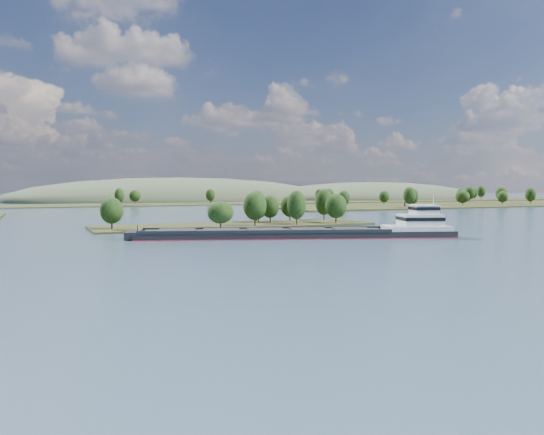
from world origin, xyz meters
name	(u,v)px	position (x,y,z in m)	size (l,w,h in m)	color
ground	(314,242)	(0.00, 120.00, 0.00)	(1800.00, 1800.00, 0.00)	#334959
tree_island	(254,214)	(6.73, 178.67, 4.05)	(100.00, 32.88, 13.82)	#252B13
right_bank	(474,204)	(231.58, 299.61, 1.01)	(320.00, 90.00, 14.57)	#252B13
back_shoreline	(145,204)	(7.92, 399.85, 0.64)	(900.00, 60.00, 14.90)	#252B13
hill_east	(373,199)	(260.00, 470.00, 0.00)	(260.00, 140.00, 36.00)	#39452F
hill_west	(181,200)	(60.00, 500.00, 0.00)	(320.00, 160.00, 44.00)	#39452F
cargo_barge	(317,232)	(6.87, 131.48, 1.56)	(90.04, 39.13, 12.35)	black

